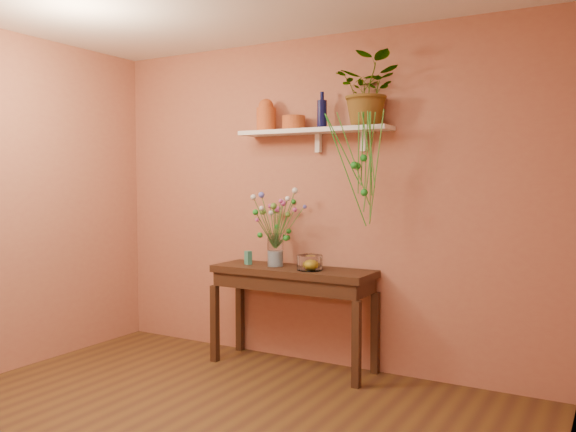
% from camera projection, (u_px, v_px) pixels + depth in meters
% --- Properties ---
extents(room, '(4.04, 4.04, 2.70)m').
position_uv_depth(room, '(146.00, 212.00, 3.18)').
color(room, '#533819').
rests_on(room, ground).
extents(sideboard, '(1.35, 0.43, 0.82)m').
position_uv_depth(sideboard, '(292.00, 282.00, 4.79)').
color(sideboard, '#351D11').
rests_on(sideboard, ground).
extents(wall_shelf, '(1.30, 0.24, 0.19)m').
position_uv_depth(wall_shelf, '(315.00, 132.00, 4.74)').
color(wall_shelf, white).
rests_on(wall_shelf, room).
extents(terracotta_jug, '(0.16, 0.16, 0.27)m').
position_uv_depth(terracotta_jug, '(266.00, 116.00, 4.95)').
color(terracotta_jug, '#C0552B').
rests_on(terracotta_jug, wall_shelf).
extents(terracotta_pot, '(0.22, 0.22, 0.11)m').
position_uv_depth(terracotta_pot, '(294.00, 123.00, 4.83)').
color(terracotta_pot, '#C0552B').
rests_on(terracotta_pot, wall_shelf).
extents(blue_bottle, '(0.08, 0.08, 0.29)m').
position_uv_depth(blue_bottle, '(322.00, 113.00, 4.70)').
color(blue_bottle, '#0A0D37').
rests_on(blue_bottle, wall_shelf).
extents(spider_plant, '(0.52, 0.46, 0.53)m').
position_uv_depth(spider_plant, '(369.00, 91.00, 4.48)').
color(spider_plant, '#1D8222').
rests_on(spider_plant, wall_shelf).
extents(plant_fronds, '(0.51, 0.27, 0.84)m').
position_uv_depth(plant_fronds, '(361.00, 165.00, 4.37)').
color(plant_fronds, '#1D8222').
rests_on(plant_fronds, wall_shelf).
extents(glass_vase, '(0.13, 0.13, 0.27)m').
position_uv_depth(glass_vase, '(275.00, 252.00, 4.86)').
color(glass_vase, white).
rests_on(glass_vase, sideboard).
extents(bouquet, '(0.38, 0.44, 0.50)m').
position_uv_depth(bouquet, '(276.00, 214.00, 4.86)').
color(bouquet, '#386B28').
rests_on(bouquet, glass_vase).
extents(glass_bowl, '(0.20, 0.20, 0.12)m').
position_uv_depth(glass_bowl, '(310.00, 263.00, 4.64)').
color(glass_bowl, white).
rests_on(glass_bowl, sideboard).
extents(lemon, '(0.08, 0.08, 0.08)m').
position_uv_depth(lemon, '(311.00, 264.00, 4.66)').
color(lemon, yellow).
rests_on(lemon, glass_bowl).
extents(carton, '(0.07, 0.06, 0.11)m').
position_uv_depth(carton, '(248.00, 258.00, 4.97)').
color(carton, '#25627C').
rests_on(carton, sideboard).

